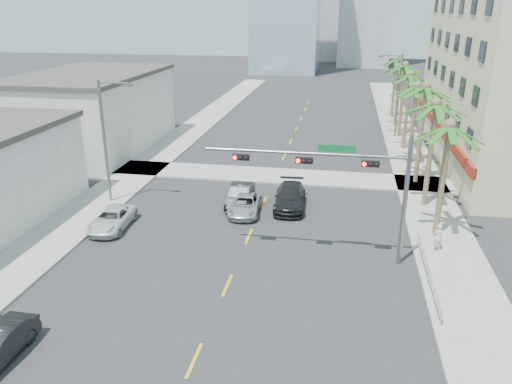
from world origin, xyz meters
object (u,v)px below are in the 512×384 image
car_parked_far (112,219)px  car_lane_left (240,195)px  traffic_signal_mast (346,176)px  car_lane_center (245,205)px  car_lane_right (290,197)px  pedestrian (438,237)px

car_parked_far → car_lane_left: bearing=34.2°
traffic_signal_mast → car_parked_far: 15.58m
car_parked_far → car_lane_center: bearing=24.1°
traffic_signal_mast → car_lane_center: bearing=139.4°
car_lane_left → car_lane_right: 3.64m
car_lane_right → pedestrian: size_ratio=3.16×
traffic_signal_mast → pedestrian: traffic_signal_mast is taller
car_lane_right → pedestrian: pedestrian is taller
car_parked_far → car_lane_right: 12.41m
car_parked_far → pedestrian: (20.38, 0.11, 0.35)m
car_lane_center → car_lane_right: 3.38m
car_parked_far → car_lane_center: size_ratio=1.02×
car_lane_left → car_parked_far: bearing=-144.6°
car_lane_left → traffic_signal_mast: bearing=-45.8°
car_parked_far → car_lane_left: car_lane_left is taller
car_lane_center → pedestrian: bearing=-21.1°
car_lane_right → traffic_signal_mast: bearing=-65.9°
car_lane_left → pedestrian: pedestrian is taller
car_lane_center → pedestrian: 12.95m
car_parked_far → car_lane_left: 9.25m
traffic_signal_mast → car_lane_left: 11.26m
car_lane_center → pedestrian: (12.32, -3.96, 0.37)m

